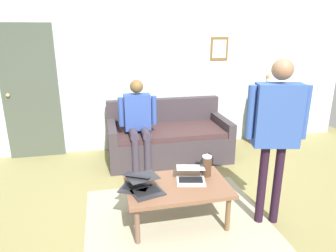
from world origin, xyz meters
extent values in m
plane|color=olive|center=(0.00, 0.00, 0.00)|extent=(7.68, 7.68, 0.00)
cube|color=#A7A286|center=(0.14, 0.17, 0.00)|extent=(1.91, 1.82, 0.01)
cube|color=silver|center=(0.00, -2.20, 1.35)|extent=(7.04, 0.10, 2.70)
cube|color=brown|center=(-1.13, -2.15, 1.64)|extent=(0.31, 0.02, 0.39)
cube|color=silver|center=(-1.13, -2.14, 1.64)|extent=(0.23, 0.00, 0.29)
cube|color=#454E43|center=(1.90, -2.11, 1.02)|extent=(0.82, 0.05, 2.05)
sphere|color=tan|center=(2.21, -2.07, 1.02)|extent=(0.06, 0.06, 0.06)
cube|color=#393136|center=(-0.14, -1.57, 0.21)|extent=(1.85, 0.91, 0.42)
cube|color=#3F2A2B|center=(-0.14, -1.55, 0.46)|extent=(1.61, 0.83, 0.08)
cube|color=#393136|center=(-0.14, -1.96, 0.65)|extent=(1.85, 0.14, 0.46)
cube|color=#393136|center=(-1.00, -1.57, 0.52)|extent=(0.12, 0.91, 0.20)
cube|color=#393136|center=(0.73, -1.57, 0.52)|extent=(0.12, 0.91, 0.20)
cube|color=brown|center=(0.14, 0.07, 0.41)|extent=(1.05, 0.69, 0.04)
cylinder|color=brown|center=(-0.32, 0.34, 0.19)|extent=(0.05, 0.05, 0.39)
cylinder|color=brown|center=(0.59, 0.34, 0.19)|extent=(0.05, 0.05, 0.39)
cylinder|color=brown|center=(-0.32, -0.21, 0.19)|extent=(0.05, 0.05, 0.39)
cylinder|color=brown|center=(0.59, -0.21, 0.19)|extent=(0.05, 0.05, 0.39)
cube|color=#28282D|center=(0.46, 0.17, 0.43)|extent=(0.35, 0.31, 0.01)
cube|color=black|center=(0.47, 0.15, 0.44)|extent=(0.28, 0.20, 0.00)
cube|color=#28282D|center=(0.49, 0.06, 0.55)|extent=(0.35, 0.29, 0.01)
cube|color=white|center=(0.49, 0.06, 0.55)|extent=(0.31, 0.26, 0.00)
cube|color=silver|center=(-0.02, 0.04, 0.43)|extent=(0.34, 0.29, 0.01)
cube|color=black|center=(-0.02, 0.02, 0.44)|extent=(0.27, 0.19, 0.00)
cube|color=silver|center=(-0.04, -0.05, 0.55)|extent=(0.34, 0.27, 0.04)
cube|color=silver|center=(-0.04, -0.05, 0.55)|extent=(0.30, 0.24, 0.03)
cube|color=#28282D|center=(0.57, 0.07, 0.43)|extent=(0.37, 0.34, 0.01)
cube|color=black|center=(0.56, 0.05, 0.44)|extent=(0.28, 0.24, 0.00)
cube|color=#28282D|center=(0.53, -0.01, 0.54)|extent=(0.36, 0.32, 0.07)
cube|color=silver|center=(0.53, 0.00, 0.54)|extent=(0.32, 0.29, 0.06)
cylinder|color=#4C3323|center=(-0.22, -0.06, 0.53)|extent=(0.10, 0.10, 0.21)
cylinder|color=#B7B7BC|center=(-0.22, -0.06, 0.65)|extent=(0.10, 0.10, 0.02)
sphere|color=#B2B2B7|center=(-0.22, -0.06, 0.67)|extent=(0.03, 0.03, 0.03)
cube|color=black|center=(-0.16, -0.06, 0.55)|extent=(0.01, 0.01, 0.15)
cube|color=brown|center=(-1.92, -1.90, 0.43)|extent=(0.42, 0.32, 0.86)
cylinder|color=#42547E|center=(-1.92, -1.90, 0.96)|extent=(0.09, 0.09, 0.20)
cylinder|color=#3D7038|center=(-1.91, -1.89, 1.12)|extent=(0.02, 0.02, 0.12)
sphere|color=#E64A66|center=(-1.91, -1.88, 1.18)|extent=(0.04, 0.04, 0.04)
cylinder|color=#3D7038|center=(-1.94, -1.90, 1.13)|extent=(0.01, 0.02, 0.14)
sphere|color=gold|center=(-1.94, -1.89, 1.20)|extent=(0.05, 0.05, 0.05)
cylinder|color=#3D7038|center=(-1.94, -1.89, 1.12)|extent=(0.02, 0.02, 0.12)
sphere|color=#F7AD3D|center=(-1.94, -1.89, 1.18)|extent=(0.05, 0.05, 0.05)
cylinder|color=#3D7038|center=(-1.93, -1.92, 1.13)|extent=(0.02, 0.01, 0.14)
sphere|color=#DB5564|center=(-1.93, -1.93, 1.20)|extent=(0.03, 0.03, 0.03)
cylinder|color=black|center=(-0.86, 0.30, 0.43)|extent=(0.09, 0.09, 0.86)
cylinder|color=black|center=(-0.71, 0.26, 0.43)|extent=(0.09, 0.09, 0.86)
cube|color=#32519B|center=(-0.79, 0.28, 1.17)|extent=(0.46, 0.28, 0.61)
cylinder|color=#32519B|center=(-1.03, 0.34, 1.20)|extent=(0.10, 0.10, 0.52)
cylinder|color=#32519B|center=(-0.54, 0.22, 1.20)|extent=(0.10, 0.10, 0.52)
sphere|color=#90674C|center=(-0.79, 0.28, 1.60)|extent=(0.20, 0.20, 0.20)
cylinder|color=#383140|center=(0.27, -1.11, 0.25)|extent=(0.10, 0.10, 0.50)
cylinder|color=#383140|center=(0.44, -1.11, 0.25)|extent=(0.10, 0.10, 0.50)
cylinder|color=#383140|center=(0.27, -1.29, 0.55)|extent=(0.12, 0.40, 0.12)
cylinder|color=#383140|center=(0.44, -1.29, 0.55)|extent=(0.12, 0.40, 0.12)
cube|color=#2F4A9A|center=(0.35, -1.47, 0.81)|extent=(0.37, 0.20, 0.52)
cylinder|color=#2F4A9A|center=(0.12, -1.42, 0.84)|extent=(0.08, 0.08, 0.42)
cylinder|color=#2F4A9A|center=(0.59, -1.42, 0.84)|extent=(0.08, 0.08, 0.42)
sphere|color=brown|center=(0.35, -1.47, 1.19)|extent=(0.19, 0.19, 0.19)
camera|label=1|loc=(0.83, 2.76, 1.94)|focal=32.34mm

